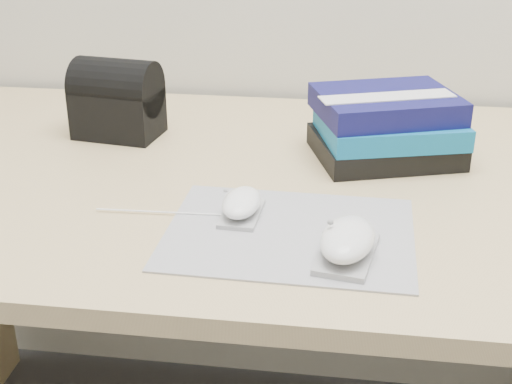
# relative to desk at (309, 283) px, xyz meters

# --- Properties ---
(desk) EXTENTS (1.60, 0.80, 0.73)m
(desk) POSITION_rel_desk_xyz_m (0.00, 0.00, 0.00)
(desk) COLOR tan
(desk) RESTS_ON ground
(mousepad) EXTENTS (0.33, 0.26, 0.00)m
(mousepad) POSITION_rel_desk_xyz_m (-0.02, -0.26, 0.24)
(mousepad) COLOR gray
(mousepad) RESTS_ON desk
(mouse_rear) EXTENTS (0.06, 0.10, 0.04)m
(mouse_rear) POSITION_rel_desk_xyz_m (-0.09, -0.22, 0.25)
(mouse_rear) COLOR #A5A5A7
(mouse_rear) RESTS_ON mousepad
(mouse_front) EXTENTS (0.08, 0.13, 0.05)m
(mouse_front) POSITION_rel_desk_xyz_m (0.06, -0.31, 0.26)
(mouse_front) COLOR #9C9C9F
(mouse_front) RESTS_ON mousepad
(usb_cable) EXTENTS (0.19, 0.01, 0.00)m
(usb_cable) POSITION_rel_desk_xyz_m (-0.19, -0.23, 0.24)
(usb_cable) COLOR white
(usb_cable) RESTS_ON mousepad
(book_stack) EXTENTS (0.27, 0.24, 0.11)m
(book_stack) POSITION_rel_desk_xyz_m (0.12, 0.04, 0.29)
(book_stack) COLOR black
(book_stack) RESTS_ON desk
(pouch) EXTENTS (0.16, 0.12, 0.14)m
(pouch) POSITION_rel_desk_xyz_m (-0.35, 0.08, 0.30)
(pouch) COLOR black
(pouch) RESTS_ON desk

